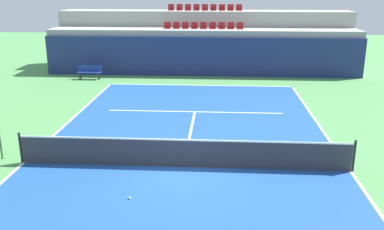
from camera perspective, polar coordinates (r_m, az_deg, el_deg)
ground_plane at (r=14.31m, az=-1.16°, el=-6.94°), size 80.00×80.00×0.00m
court_surface at (r=14.31m, az=-1.16°, el=-6.92°), size 11.00×24.00×0.01m
baseline_far at (r=25.66m, az=1.10°, el=3.97°), size 11.00×0.10×0.00m
sideline_left at (r=15.71m, az=-21.50°, el=-5.90°), size 0.10×24.00×0.00m
sideline_right at (r=14.90m, az=20.39°, el=-7.03°), size 0.10×24.00×0.00m
service_line_far at (r=20.30m, az=0.37°, el=0.44°), size 8.26×0.10×0.00m
centre_service_line at (r=17.27m, az=-0.26°, el=-2.59°), size 0.10×6.40×0.00m
back_wall at (r=28.22m, az=1.39°, el=7.78°), size 20.75×0.30×2.55m
stands_tier_lower at (r=29.52m, az=1.50°, el=8.57°), size 20.75×2.40×2.93m
stands_tier_upper at (r=31.83m, az=1.69°, el=10.15°), size 20.75×2.40×3.99m
seating_row_lower at (r=29.43m, az=1.54°, el=11.66°), size 5.35×0.44×0.44m
seating_row_upper at (r=31.74m, az=1.73°, el=13.98°), size 5.35×0.44×0.44m
tennis_net at (r=14.11m, az=-1.17°, el=-5.05°), size 11.08×0.08×1.07m
player_bench at (r=28.12m, az=-13.48°, el=5.69°), size 1.50×0.40×0.85m
tennis_ball_2 at (r=12.41m, az=-8.33°, el=-10.88°), size 0.07×0.07×0.07m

